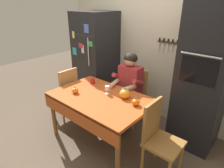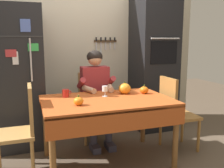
% 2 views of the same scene
% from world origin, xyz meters
% --- Properties ---
extents(ground_plane, '(10.00, 10.00, 0.00)m').
position_xyz_m(ground_plane, '(0.00, 0.00, 0.00)').
color(ground_plane, brown).
rests_on(ground_plane, ground).
extents(back_wall_assembly, '(3.70, 0.13, 2.60)m').
position_xyz_m(back_wall_assembly, '(0.05, 1.35, 1.30)').
color(back_wall_assembly, beige).
rests_on(back_wall_assembly, ground).
extents(refrigerator, '(0.68, 0.71, 1.80)m').
position_xyz_m(refrigerator, '(-0.95, 0.96, 0.90)').
color(refrigerator, black).
rests_on(refrigerator, ground).
extents(wall_oven, '(0.60, 0.64, 2.10)m').
position_xyz_m(wall_oven, '(1.05, 1.00, 1.05)').
color(wall_oven, black).
rests_on(wall_oven, ground).
extents(dining_table, '(1.40, 0.90, 0.74)m').
position_xyz_m(dining_table, '(0.00, 0.08, 0.66)').
color(dining_table, brown).
rests_on(dining_table, ground).
extents(chair_behind_person, '(0.40, 0.40, 0.93)m').
position_xyz_m(chair_behind_person, '(0.04, 0.87, 0.51)').
color(chair_behind_person, tan).
rests_on(chair_behind_person, ground).
extents(seated_person, '(0.47, 0.55, 1.25)m').
position_xyz_m(seated_person, '(0.04, 0.68, 0.74)').
color(seated_person, '#38384C').
rests_on(seated_person, ground).
extents(chair_right_side, '(0.40, 0.40, 0.93)m').
position_xyz_m(chair_right_side, '(0.90, 0.14, 0.51)').
color(chair_right_side, '#9E6B33').
rests_on(chair_right_side, ground).
extents(chair_left_side, '(0.40, 0.40, 0.93)m').
position_xyz_m(chair_left_side, '(-0.90, 0.16, 0.51)').
color(chair_left_side, tan).
rests_on(chair_left_side, ground).
extents(coffee_mug, '(0.10, 0.08, 0.09)m').
position_xyz_m(coffee_mug, '(-0.41, 0.34, 0.79)').
color(coffee_mug, '#B2231E').
rests_on(coffee_mug, dining_table).
extents(wine_glass, '(0.07, 0.07, 0.12)m').
position_xyz_m(wine_glass, '(0.02, 0.22, 0.82)').
color(wine_glass, white).
rests_on(wine_glass, dining_table).
extents(pumpkin_large, '(0.10, 0.10, 0.11)m').
position_xyz_m(pumpkin_large, '(-0.35, -0.06, 0.78)').
color(pumpkin_large, orange).
rests_on(pumpkin_large, dining_table).
extents(pumpkin_medium, '(0.11, 0.11, 0.11)m').
position_xyz_m(pumpkin_medium, '(0.51, 0.22, 0.78)').
color(pumpkin_medium, orange).
rests_on(pumpkin_medium, dining_table).
extents(pumpkin_small, '(0.15, 0.15, 0.15)m').
position_xyz_m(pumpkin_small, '(0.28, 0.29, 0.80)').
color(pumpkin_small, orange).
rests_on(pumpkin_small, dining_table).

